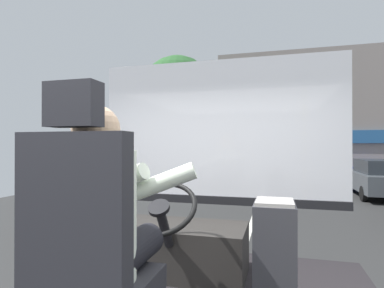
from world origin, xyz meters
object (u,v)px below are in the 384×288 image
Objects in this scene: steering_console at (179,247)px; parked_car_silver at (337,164)px; parked_car_blue at (354,169)px; bus_driver at (102,214)px; parked_car_charcoal at (383,178)px; driver_seat at (88,262)px; fare_box at (275,267)px.

steering_console is 20.47m from parked_car_silver.
parked_car_blue is 5.04m from parked_car_silver.
steering_console reaches higher than parked_car_blue.
bus_driver is 0.19× the size of parked_car_blue.
parked_car_charcoal is 9.66m from parked_car_silver.
driver_seat is at bearing -102.44° from parked_car_silver.
bus_driver is 1.30m from steering_console.
bus_driver is 12.34m from parked_car_charcoal.
driver_seat is 1.65× the size of bus_driver.
parked_car_blue reaches higher than parked_car_silver.
parked_car_charcoal reaches higher than parked_car_silver.
driver_seat is 0.31× the size of parked_car_blue.
fare_box is 0.20× the size of parked_car_charcoal.
fare_box is at bearing -39.93° from steering_console.
fare_box reaches higher than parked_car_blue.
bus_driver is 0.73× the size of steering_console.
bus_driver is 0.21× the size of parked_car_charcoal.
parked_car_charcoal is at bearing 68.70° from driver_seat.
bus_driver reaches higher than parked_car_charcoal.
steering_console is at bearing -113.72° from parked_car_charcoal.
driver_seat reaches higher than parked_car_silver.
parked_car_blue is 0.96× the size of parked_car_silver.
parked_car_blue is at bearing 74.18° from bus_driver.
driver_seat is at bearing -90.00° from steering_console.
bus_driver is at bearing -90.00° from steering_console.
fare_box is 11.54m from parked_car_charcoal.
parked_car_silver is at bearing 88.98° from parked_car_charcoal.
driver_seat is 21.74m from parked_car_silver.
steering_console is at bearing -103.22° from parked_car_silver.
bus_driver reaches higher than steering_console.
parked_car_blue is (4.55, 16.18, -0.64)m from driver_seat.
steering_console is 15.56m from parked_car_blue.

